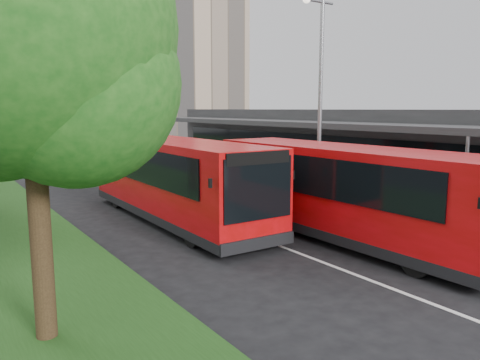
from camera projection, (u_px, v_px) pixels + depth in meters
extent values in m
plane|color=black|center=(263.00, 240.00, 14.55)|extent=(120.00, 120.00, 0.00)
cube|color=slate|center=(164.00, 163.00, 34.22)|extent=(5.00, 80.00, 0.15)
cube|color=silver|center=(106.00, 180.00, 26.81)|extent=(0.12, 70.00, 0.01)
cube|color=silver|center=(385.00, 238.00, 14.74)|extent=(0.12, 2.00, 0.01)
cube|color=silver|center=(269.00, 206.00, 19.65)|extent=(0.12, 2.00, 0.01)
cube|color=silver|center=(199.00, 186.00, 24.55)|extent=(0.12, 2.00, 0.01)
cube|color=silver|center=(152.00, 173.00, 29.46)|extent=(0.12, 2.00, 0.01)
cube|color=silver|center=(119.00, 164.00, 34.36)|extent=(0.12, 2.00, 0.01)
cube|color=silver|center=(94.00, 157.00, 39.27)|extent=(0.12, 2.00, 0.01)
cube|color=silver|center=(74.00, 152.00, 44.17)|extent=(0.12, 2.00, 0.01)
cube|color=silver|center=(59.00, 148.00, 49.08)|extent=(0.12, 2.00, 0.01)
cube|color=silver|center=(46.00, 144.00, 53.99)|extent=(0.12, 2.00, 0.01)
cube|color=tan|center=(145.00, 66.00, 55.31)|extent=(22.00, 12.00, 18.00)
cube|color=#29292B|center=(332.00, 145.00, 26.90)|extent=(5.00, 26.00, 4.00)
cube|color=black|center=(299.00, 154.00, 25.56)|extent=(0.06, 24.00, 2.20)
cube|color=#29292B|center=(281.00, 123.00, 24.59)|extent=(2.80, 26.00, 0.25)
cylinder|color=gray|center=(465.00, 183.00, 15.12)|extent=(0.12, 0.12, 3.30)
cylinder|color=gray|center=(168.00, 143.00, 33.11)|extent=(0.12, 0.12, 3.30)
cylinder|color=black|center=(41.00, 237.00, 7.92)|extent=(0.36, 0.36, 3.76)
sphere|color=#174E14|center=(27.00, 28.00, 7.40)|extent=(4.79, 4.79, 4.79)
sphere|color=#174E14|center=(75.00, 83.00, 7.54)|extent=(3.42, 3.42, 3.42)
cylinder|color=gray|center=(320.00, 106.00, 17.89)|extent=(0.16, 0.16, 8.00)
cylinder|color=gray|center=(319.00, 1.00, 17.21)|extent=(1.40, 0.10, 0.10)
cylinder|color=gray|center=(129.00, 107.00, 34.24)|extent=(0.16, 0.16, 8.00)
cylinder|color=gray|center=(124.00, 54.00, 33.56)|extent=(1.40, 0.10, 0.10)
sphere|color=silver|center=(116.00, 53.00, 33.22)|extent=(0.28, 0.28, 0.28)
cube|color=red|center=(346.00, 188.00, 14.36)|extent=(2.55, 10.15, 2.55)
cube|color=black|center=(344.00, 228.00, 14.55)|extent=(2.57, 10.17, 0.29)
cube|color=black|center=(249.00, 160.00, 18.41)|extent=(2.12, 0.08, 1.25)
cube|color=black|center=(310.00, 176.00, 13.83)|extent=(0.17, 8.67, 1.16)
cube|color=black|center=(365.00, 170.00, 15.22)|extent=(0.17, 8.67, 1.16)
cylinder|color=black|center=(418.00, 259.00, 11.31)|extent=(0.30, 0.87, 0.87)
cylinder|color=black|center=(463.00, 245.00, 12.46)|extent=(0.30, 0.87, 0.87)
cylinder|color=black|center=(255.00, 211.00, 16.62)|extent=(0.30, 0.87, 0.87)
cylinder|color=black|center=(298.00, 205.00, 17.77)|extent=(0.30, 0.87, 0.87)
cube|color=red|center=(175.00, 176.00, 16.85)|extent=(2.55, 10.29, 2.59)
cube|color=black|center=(176.00, 210.00, 17.04)|extent=(2.57, 10.31, 0.29)
cube|color=black|center=(258.00, 189.00, 12.56)|extent=(2.20, 0.07, 1.71)
cube|color=black|center=(124.00, 153.00, 21.03)|extent=(2.15, 0.07, 1.27)
cube|color=black|center=(139.00, 165.00, 16.34)|extent=(0.14, 8.80, 1.17)
cube|color=black|center=(201.00, 160.00, 17.70)|extent=(0.14, 8.80, 1.17)
cube|color=black|center=(258.00, 243.00, 12.78)|extent=(2.45, 0.11, 0.34)
cube|color=black|center=(259.00, 158.00, 12.43)|extent=(2.05, 0.06, 0.34)
cube|color=black|center=(210.00, 183.00, 11.96)|extent=(0.08, 0.08, 0.24)
cube|color=black|center=(293.00, 175.00, 13.45)|extent=(0.08, 0.08, 0.24)
cylinder|color=black|center=(193.00, 232.00, 13.73)|extent=(0.30, 0.88, 0.88)
cylinder|color=black|center=(251.00, 223.00, 14.85)|extent=(0.30, 0.88, 0.88)
cylinder|color=black|center=(117.00, 197.00, 19.20)|extent=(0.30, 0.88, 0.88)
cylinder|color=black|center=(163.00, 192.00, 20.33)|extent=(0.30, 0.88, 0.88)
cylinder|color=#3B2118|center=(227.00, 171.00, 26.29)|extent=(0.51, 0.51, 0.87)
cylinder|color=yellow|center=(164.00, 160.00, 31.04)|extent=(0.21, 0.21, 1.03)
imported|color=#5C100D|center=(43.00, 143.00, 46.90)|extent=(1.69, 3.81, 1.27)
imported|color=navy|center=(4.00, 142.00, 49.94)|extent=(2.22, 3.36, 1.05)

